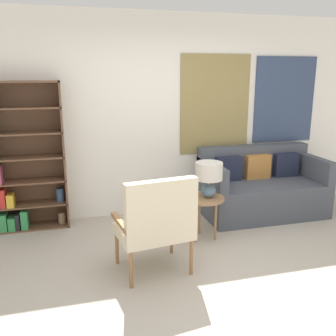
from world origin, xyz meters
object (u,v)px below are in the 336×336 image
object	(u,v)px
bookshelf	(8,165)
couch	(261,188)
side_table	(204,202)
armchair	(157,220)
table_lamp	(209,175)

from	to	relation	value
bookshelf	couch	distance (m)	3.34
couch	side_table	xyz separation A→B (m)	(-1.07, -0.61, 0.10)
armchair	table_lamp	distance (m)	1.04
table_lamp	bookshelf	bearing A→B (deg)	158.71
couch	side_table	bearing A→B (deg)	-150.38
bookshelf	side_table	xyz separation A→B (m)	(2.22, -0.88, -0.38)
side_table	table_lamp	xyz separation A→B (m)	(0.05, -0.01, 0.33)
armchair	table_lamp	bearing A→B (deg)	40.63
couch	table_lamp	distance (m)	1.27
side_table	bookshelf	bearing A→B (deg)	158.39
bookshelf	table_lamp	distance (m)	2.44
armchair	table_lamp	size ratio (longest dim) A/B	2.38
side_table	armchair	bearing A→B (deg)	-137.22
bookshelf	side_table	bearing A→B (deg)	-21.61
armchair	side_table	size ratio (longest dim) A/B	1.93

